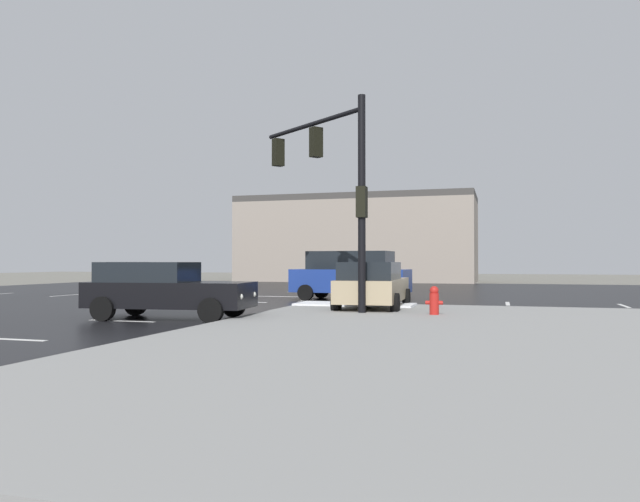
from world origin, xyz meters
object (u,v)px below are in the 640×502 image
Objects in this scene: fire_hydrant at (434,300)px; sedan_black at (165,289)px; traffic_signal_mast at (333,174)px; sedan_tan at (373,285)px; sedan_grey at (132,273)px; suv_blue at (351,274)px.

sedan_black is at bearing -163.50° from fire_hydrant.
traffic_signal_mast is 1.38× the size of sedan_tan.
sedan_grey is (-18.31, 16.74, -3.48)m from traffic_signal_mast.
fire_hydrant is 0.17× the size of sedan_grey.
sedan_tan and sedan_black have the same top height.
suv_blue is 1.07× the size of sedan_tan.
suv_blue is 1.05× the size of sedan_black.
sedan_grey is (-21.46, 17.61, 0.32)m from fire_hydrant.
suv_blue is at bearing -123.56° from sedan_grey.
sedan_grey is 24.69m from sedan_tan.
sedan_tan is (0.96, 1.30, -3.48)m from traffic_signal_mast.
suv_blue reaches higher than fire_hydrant.
sedan_tan is at bearing -131.82° from sedan_grey.
fire_hydrant is 0.17× the size of sedan_tan.
fire_hydrant is (3.15, -0.87, -3.79)m from traffic_signal_mast.
fire_hydrant is 27.76m from sedan_grey.
suv_blue is at bearing 119.40° from fire_hydrant.
sedan_grey is 1.00× the size of sedan_tan.
suv_blue is 5.68m from sedan_tan.
sedan_tan is at bearing 135.23° from fire_hydrant.
sedan_grey reaches higher than fire_hydrant.
suv_blue is (-4.21, 7.47, 0.55)m from fire_hydrant.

